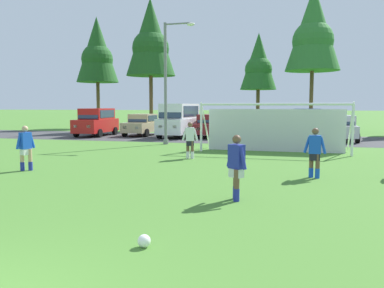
% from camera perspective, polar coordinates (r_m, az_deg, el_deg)
% --- Properties ---
extents(ground_plane, '(400.00, 400.00, 0.00)m').
position_cam_1_polar(ground_plane, '(18.47, 2.92, -1.79)').
color(ground_plane, '#477A2D').
extents(parking_lot_strip, '(52.00, 8.40, 0.01)m').
position_cam_1_polar(parking_lot_strip, '(28.57, 7.22, 0.77)').
color(parking_lot_strip, '#3D3D3F').
rests_on(parking_lot_strip, ground).
extents(soccer_ball, '(0.22, 0.22, 0.22)m').
position_cam_1_polar(soccer_ball, '(6.80, -6.94, -13.77)').
color(soccer_ball, white).
rests_on(soccer_ball, ground).
extents(soccer_goal, '(7.45, 2.07, 2.57)m').
position_cam_1_polar(soccer_goal, '(20.57, 11.82, 2.46)').
color(soccer_goal, white).
rests_on(soccer_goal, ground).
extents(player_striker_near, '(0.39, 0.70, 1.64)m').
position_cam_1_polar(player_striker_near, '(15.52, -22.94, -0.56)').
color(player_striker_near, tan).
rests_on(player_striker_near, ground).
extents(player_defender_far, '(0.61, 0.56, 1.64)m').
position_cam_1_polar(player_defender_far, '(9.88, 6.44, -3.41)').
color(player_defender_far, brown).
rests_on(player_defender_far, ground).
extents(player_winger_left, '(0.73, 0.26, 1.64)m').
position_cam_1_polar(player_winger_left, '(13.47, 17.35, -1.24)').
color(player_winger_left, brown).
rests_on(player_winger_left, ground).
extents(player_winger_right, '(0.75, 0.34, 1.64)m').
position_cam_1_polar(player_winger_right, '(17.59, -0.29, 0.54)').
color(player_winger_right, brown).
rests_on(player_winger_right, ground).
extents(parked_car_slot_far_left, '(2.30, 4.68, 2.16)m').
position_cam_1_polar(parked_car_slot_far_left, '(31.93, -13.68, 3.15)').
color(parked_car_slot_far_left, red).
rests_on(parked_car_slot_far_left, ground).
extents(parked_car_slot_left, '(2.16, 4.26, 1.72)m').
position_cam_1_polar(parked_car_slot_left, '(31.50, -7.18, 2.80)').
color(parked_car_slot_left, tan).
rests_on(parked_car_slot_left, ground).
extents(parked_car_slot_center_left, '(2.39, 4.90, 2.52)m').
position_cam_1_polar(parked_car_slot_center_left, '(29.64, -1.84, 3.57)').
color(parked_car_slot_center_left, silver).
rests_on(parked_car_slot_center_left, ground).
extents(parked_car_slot_center, '(2.25, 4.31, 1.72)m').
position_cam_1_polar(parked_car_slot_center, '(29.60, 2.56, 2.66)').
color(parked_car_slot_center, maroon).
rests_on(parked_car_slot_center, ground).
extents(parked_car_slot_center_right, '(2.28, 4.32, 1.72)m').
position_cam_1_polar(parked_car_slot_center_right, '(28.62, 10.16, 2.49)').
color(parked_car_slot_center_right, '#194C2D').
rests_on(parked_car_slot_center_right, ground).
extents(parked_car_slot_right, '(2.23, 4.65, 2.16)m').
position_cam_1_polar(parked_car_slot_right, '(29.07, 16.30, 2.86)').
color(parked_car_slot_right, navy).
rests_on(parked_car_slot_right, ground).
extents(parked_car_slot_far_right, '(2.06, 4.21, 1.72)m').
position_cam_1_polar(parked_car_slot_far_right, '(28.32, 20.75, 2.18)').
color(parked_car_slot_far_right, '#B2B2BC').
rests_on(parked_car_slot_far_right, ground).
extents(tree_left_edge, '(4.39, 4.39, 11.70)m').
position_cam_1_polar(tree_left_edge, '(43.83, -13.58, 12.84)').
color(tree_left_edge, brown).
rests_on(tree_left_edge, ground).
extents(tree_mid_left, '(4.75, 4.75, 12.65)m').
position_cam_1_polar(tree_mid_left, '(39.33, -6.02, 14.80)').
color(tree_mid_left, brown).
rests_on(tree_mid_left, ground).
extents(tree_center_back, '(3.59, 3.59, 9.57)m').
position_cam_1_polar(tree_center_back, '(40.36, 9.61, 11.45)').
color(tree_center_back, brown).
rests_on(tree_center_back, ground).
extents(tree_mid_right, '(5.12, 5.12, 13.65)m').
position_cam_1_polar(tree_mid_right, '(40.25, 17.14, 15.37)').
color(tree_mid_right, brown).
rests_on(tree_mid_right, ground).
extents(street_lamp, '(2.00, 0.32, 7.35)m').
position_cam_1_polar(street_lamp, '(24.27, -3.46, 8.96)').
color(street_lamp, slate).
rests_on(street_lamp, ground).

